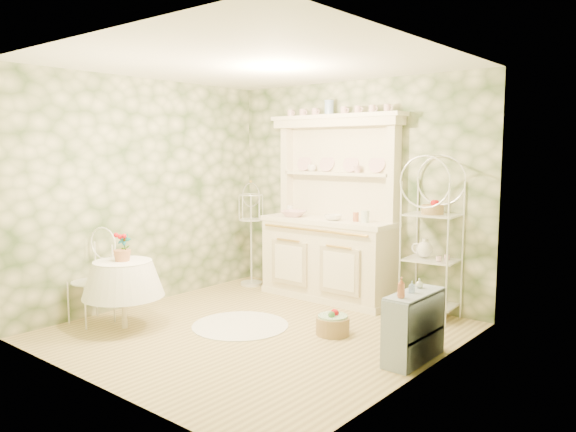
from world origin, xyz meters
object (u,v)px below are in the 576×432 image
Objects in this scene: cafe_chair at (90,281)px; floor_basket at (333,325)px; kitchen_dresser at (328,208)px; bakers_rack at (431,241)px; round_table at (124,294)px; side_shelf at (414,328)px; birdcage_stand at (251,235)px.

cafe_chair reaches higher than floor_basket.
kitchen_dresser is 1.33× the size of bakers_rack.
bakers_rack is 3.35m from round_table.
cafe_chair is 3.10× the size of floor_basket.
side_shelf is 2.30× the size of floor_basket.
kitchen_dresser is 2.89m from cafe_chair.
cafe_chair is (-1.37, -2.45, -0.69)m from kitchen_dresser.
cafe_chair is (-2.72, -2.51, -0.40)m from bakers_rack.
floor_basket is (0.86, -1.11, -1.05)m from kitchen_dresser.
kitchen_dresser reaches higher than floor_basket.
bakers_rack is (1.35, 0.06, -0.29)m from kitchen_dresser.
cafe_chair reaches higher than round_table.
side_shelf is at bearing 7.02° from cafe_chair.
birdcage_stand is at bearing 72.36° from cafe_chair.
round_table is at bearing -139.34° from bakers_rack.
kitchen_dresser reaches higher than bakers_rack.
kitchen_dresser is 3.38× the size of side_shelf.
bakers_rack is 1.48m from side_shelf.
round_table reaches higher than side_shelf.
birdcage_stand reaches higher than round_table.
birdcage_stand is (0.15, 2.35, 0.24)m from cafe_chair.
round_table is 0.52× the size of birdcage_stand.
floor_basket is (2.08, -1.01, -0.60)m from birdcage_stand.
birdcage_stand is at bearing -175.49° from kitchen_dresser.
bakers_rack is 2.58m from birdcage_stand.
side_shelf is (1.81, -1.23, -0.85)m from kitchen_dresser.
cafe_chair is at bearing -142.83° from bakers_rack.
floor_basket is at bearing 34.16° from round_table.
kitchen_dresser is 2.35m from side_shelf.
round_table is at bearing 1.64° from cafe_chair.
birdcage_stand reaches higher than cafe_chair.
kitchen_dresser is 2.63m from round_table.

